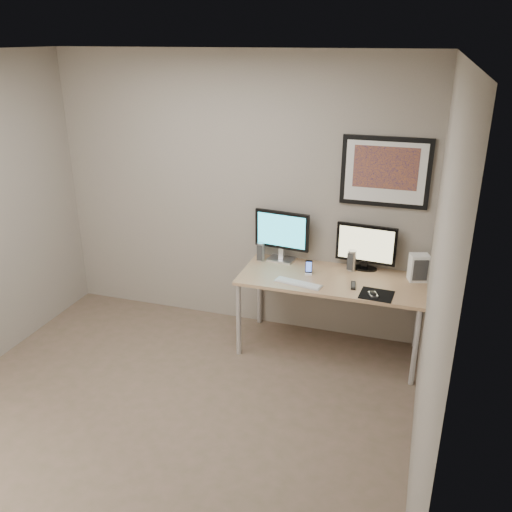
# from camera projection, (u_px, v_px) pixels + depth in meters

# --- Properties ---
(floor) EXTENTS (3.60, 3.60, 0.00)m
(floor) POSITION_uv_depth(u_px,v_px,m) (164.00, 419.00, 4.10)
(floor) COLOR brown
(floor) RESTS_ON ground
(room) EXTENTS (3.60, 3.60, 3.60)m
(room) POSITION_uv_depth(u_px,v_px,m) (177.00, 194.00, 3.87)
(room) COLOR white
(room) RESTS_ON ground
(desk) EXTENTS (1.60, 0.70, 0.73)m
(desk) POSITION_uv_depth(u_px,v_px,m) (331.00, 285.00, 4.75)
(desk) COLOR #8C6043
(desk) RESTS_ON floor
(framed_art) EXTENTS (0.75, 0.04, 0.60)m
(framed_art) POSITION_uv_depth(u_px,v_px,m) (385.00, 172.00, 4.59)
(framed_art) COLOR black
(framed_art) RESTS_ON room
(monitor_large) EXTENTS (0.52, 0.20, 0.48)m
(monitor_large) POSITION_uv_depth(u_px,v_px,m) (282.00, 234.00, 5.00)
(monitor_large) COLOR silver
(monitor_large) RESTS_ON desk
(monitor_tv) EXTENTS (0.54, 0.14, 0.42)m
(monitor_tv) POSITION_uv_depth(u_px,v_px,m) (366.00, 246.00, 4.82)
(monitor_tv) COLOR black
(monitor_tv) RESTS_ON desk
(speaker_left) EXTENTS (0.07, 0.07, 0.18)m
(speaker_left) POSITION_uv_depth(u_px,v_px,m) (261.00, 252.00, 5.06)
(speaker_left) COLOR silver
(speaker_left) RESTS_ON desk
(speaker_right) EXTENTS (0.09, 0.09, 0.19)m
(speaker_right) POSITION_uv_depth(u_px,v_px,m) (352.00, 260.00, 4.85)
(speaker_right) COLOR silver
(speaker_right) RESTS_ON desk
(phone_dock) EXTENTS (0.07, 0.07, 0.13)m
(phone_dock) POSITION_uv_depth(u_px,v_px,m) (309.00, 267.00, 4.77)
(phone_dock) COLOR black
(phone_dock) RESTS_ON desk
(keyboard) EXTENTS (0.43, 0.19, 0.01)m
(keyboard) POSITION_uv_depth(u_px,v_px,m) (298.00, 283.00, 4.61)
(keyboard) COLOR silver
(keyboard) RESTS_ON desk
(mousepad) EXTENTS (0.28, 0.25, 0.00)m
(mousepad) POSITION_uv_depth(u_px,v_px,m) (377.00, 295.00, 4.42)
(mousepad) COLOR black
(mousepad) RESTS_ON desk
(mouse) EXTENTS (0.09, 0.11, 0.03)m
(mouse) POSITION_uv_depth(u_px,v_px,m) (373.00, 294.00, 4.39)
(mouse) COLOR black
(mouse) RESTS_ON mousepad
(remote) EXTENTS (0.06, 0.15, 0.02)m
(remote) POSITION_uv_depth(u_px,v_px,m) (353.00, 285.00, 4.57)
(remote) COLOR black
(remote) RESTS_ON desk
(fan_unit) EXTENTS (0.18, 0.16, 0.24)m
(fan_unit) POSITION_uv_depth(u_px,v_px,m) (419.00, 268.00, 4.64)
(fan_unit) COLOR white
(fan_unit) RESTS_ON desk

